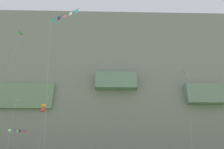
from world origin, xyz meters
TOP-DOWN VIEW (x-y plane):
  - cliff_face at (-0.01, 67.55)m, footprint 180.00×29.23m
  - kite_banner_upper_mid at (-20.97, 38.53)m, footprint 3.51×4.07m
  - kite_delta_high_center at (-23.86, 36.69)m, footprint 3.03×3.32m
  - kite_banner_upper_left at (-9.21, 19.65)m, footprint 4.94×3.45m
  - kite_box_low_center at (-14.10, 31.62)m, footprint 2.18×3.93m
  - kite_delta_upper_right at (-19.96, 33.07)m, footprint 3.19×4.43m
  - kite_banner_mid_right at (12.71, 31.64)m, footprint 3.74×2.56m

SIDE VIEW (x-z plane):
  - kite_banner_upper_mid at x=-20.97m, z-range 4.80..15.74m
  - kite_box_low_center at x=-14.10m, z-range 6.33..20.40m
  - kite_delta_upper_right at x=-19.96m, z-range 6.83..22.01m
  - kite_banner_mid_right at x=12.71m, z-range 7.95..28.92m
  - kite_banner_upper_left at x=-9.21m, z-range 11.08..35.63m
  - cliff_face at x=-0.01m, z-range -0.01..58.46m
  - kite_delta_high_center at x=-23.86m, z-range 15.17..48.76m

